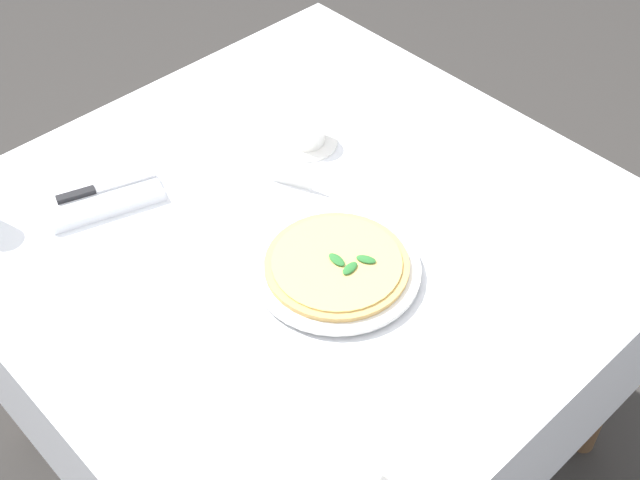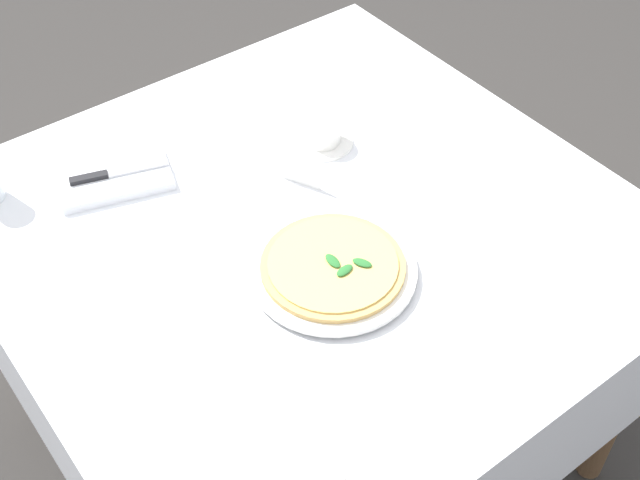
% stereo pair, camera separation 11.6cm
% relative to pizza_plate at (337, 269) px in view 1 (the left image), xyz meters
% --- Properties ---
extents(ground_plane, '(8.00, 8.00, 0.00)m').
position_rel_pizza_plate_xyz_m(ground_plane, '(0.04, 0.13, -0.76)').
color(ground_plane, '#33302D').
extents(dining_table, '(1.16, 1.16, 0.75)m').
position_rel_pizza_plate_xyz_m(dining_table, '(0.04, 0.13, -0.14)').
color(dining_table, white).
rests_on(dining_table, ground_plane).
extents(pizza_plate, '(0.30, 0.30, 0.02)m').
position_rel_pizza_plate_xyz_m(pizza_plate, '(0.00, 0.00, 0.00)').
color(pizza_plate, white).
rests_on(pizza_plate, dining_table).
extents(pizza, '(0.26, 0.26, 0.02)m').
position_rel_pizza_plate_xyz_m(pizza, '(0.00, -0.00, 0.01)').
color(pizza, '#DBAD60').
rests_on(pizza, pizza_plate).
extents(coffee_cup_right_edge, '(0.13, 0.13, 0.06)m').
position_rel_pizza_plate_xyz_m(coffee_cup_right_edge, '(0.21, 0.31, 0.02)').
color(coffee_cup_right_edge, white).
rests_on(coffee_cup_right_edge, dining_table).
extents(coffee_cup_far_left, '(0.13, 0.13, 0.06)m').
position_rel_pizza_plate_xyz_m(coffee_cup_far_left, '(-0.28, -0.32, 0.02)').
color(coffee_cup_far_left, white).
rests_on(coffee_cup_far_left, dining_table).
extents(napkin_folded, '(0.25, 0.19, 0.02)m').
position_rel_pizza_plate_xyz_m(napkin_folded, '(-0.19, 0.46, -0.00)').
color(napkin_folded, white).
rests_on(napkin_folded, dining_table).
extents(dinner_knife, '(0.19, 0.08, 0.01)m').
position_rel_pizza_plate_xyz_m(dinner_knife, '(-0.19, 0.46, 0.01)').
color(dinner_knife, silver).
rests_on(dinner_knife, napkin_folded).
extents(menu_card, '(0.04, 0.08, 0.06)m').
position_rel_pizza_plate_xyz_m(menu_card, '(0.10, 0.24, 0.02)').
color(menu_card, white).
rests_on(menu_card, dining_table).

